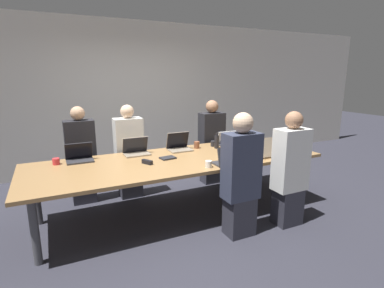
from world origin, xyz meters
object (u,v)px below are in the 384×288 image
Objects in this scene: cup_far_left at (56,161)px; laptop_far_midleft at (136,149)px; laptop_far_center at (179,145)px; person_near_right at (290,171)px; laptop_near_right at (262,152)px; bottle_far_right at (217,142)px; laptop_far_left at (79,156)px; laptop_near_midright at (228,159)px; cup_near_right at (276,151)px; person_far_right at (212,143)px; person_far_midleft at (129,153)px; stapler at (147,162)px; person_near_midright at (241,177)px; cup_near_midright at (209,164)px; cup_far_center at (197,145)px; person_far_left at (81,157)px; cup_far_right at (213,144)px; laptop_far_right at (228,141)px.

cup_far_left is 0.24× the size of laptop_far_midleft.
person_near_right is at bearing -55.18° from laptop_far_center.
bottle_far_right is at bearing -67.21° from laptop_near_right.
laptop_far_left is 1.86m from laptop_near_midright.
cup_far_left is 0.84× the size of cup_near_right.
person_far_midleft is (-1.41, -0.01, -0.01)m from person_far_right.
cup_near_right reaches higher than stapler.
stapler is (-1.45, 0.36, -0.05)m from laptop_near_right.
laptop_near_midright is at bearing -30.58° from laptop_far_left.
laptop_near_right reaches higher than laptop_far_left.
laptop_near_right is 1.09× the size of laptop_near_midright.
laptop_far_left is at bearing 7.23° from cup_far_left.
laptop_near_right is at bearing -30.60° from laptop_far_midleft.
person_far_right is at bearing -108.69° from person_near_midright.
laptop_near_right is 1.17m from laptop_far_center.
bottle_far_right is at bearing 53.92° from cup_near_midright.
person_far_midleft is at bearing 154.77° from cup_far_center.
laptop_far_midleft is at bearing 61.65° from stapler.
bottle_far_right is 0.17× the size of person_near_right.
laptop_near_right is 2.28× the size of stapler.
bottle_far_right is at bearing -26.14° from cup_far_center.
laptop_far_left is 0.94× the size of laptop_near_right.
person_far_left reaches higher than cup_far_right.
laptop_near_right is at bearing -81.98° from person_near_right.
laptop_far_center is at bearing 178.14° from laptop_far_right.
cup_far_right is (-0.22, -0.43, 0.11)m from person_far_right.
person_far_midleft is 4.35× the size of laptop_near_midright.
person_near_midright is (-0.07, -1.23, -0.10)m from cup_far_center.
laptop_far_left reaches higher than cup_near_right.
person_far_right is at bearing 4.15° from stapler.
laptop_far_midleft is at bearing 2.26° from cup_far_left.
laptop_far_right reaches higher than cup_far_center.
laptop_far_right is 0.84m from cup_near_right.
stapler is at bearing -147.69° from person_far_right.
person_far_left is at bearing 56.74° from cup_far_left.
person_near_right is 1.73m from stapler.
cup_far_right is at bearing -1.45° from laptop_far_center.
person_near_midright is (-0.62, -0.42, -0.13)m from laptop_near_right.
bottle_far_right is (2.17, -0.14, 0.06)m from cup_far_left.
cup_near_right is 1.23× the size of cup_near_midright.
cup_far_center is (-0.28, -0.00, 0.01)m from cup_far_right.
cup_near_midright is 0.75m from stapler.
laptop_far_left is at bearing -169.55° from person_far_right.
laptop_far_center reaches higher than stapler.
person_far_midleft is 0.89m from stapler.
bottle_far_right is 1.18m from laptop_far_midleft.
laptop_far_right is at bearing -85.57° from person_far_right.
bottle_far_right is 0.74m from laptop_near_right.
person_near_midright is (1.51, -1.74, 0.02)m from person_far_left.
person_far_midleft is 1.47m from cup_near_midright.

